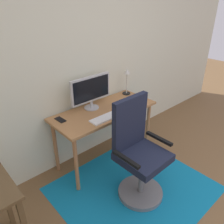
{
  "coord_description": "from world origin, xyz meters",
  "views": [
    {
      "loc": [
        -1.68,
        -0.04,
        1.99
      ],
      "look_at": [
        -0.2,
        1.6,
        0.84
      ],
      "focal_mm": 36.55,
      "sensor_mm": 36.0,
      "label": 1
    }
  ],
  "objects_px": {
    "cell_phone": "(60,120)",
    "desk_lamp": "(127,78)",
    "desk": "(104,116)",
    "monitor": "(91,90)",
    "keyboard": "(107,117)",
    "computer_mouse": "(128,108)",
    "office_chair": "(138,157)",
    "coffee_cup": "(134,102)"
  },
  "relations": [
    {
      "from": "monitor",
      "to": "coffee_cup",
      "type": "bearing_deg",
      "value": -35.22
    },
    {
      "from": "cell_phone",
      "to": "keyboard",
      "type": "bearing_deg",
      "value": -38.81
    },
    {
      "from": "computer_mouse",
      "to": "office_chair",
      "type": "relative_size",
      "value": 0.09
    },
    {
      "from": "desk",
      "to": "office_chair",
      "type": "xyz_separation_m",
      "value": [
        -0.12,
        -0.68,
        -0.16
      ]
    },
    {
      "from": "desk",
      "to": "desk_lamp",
      "type": "height_order",
      "value": "desk_lamp"
    },
    {
      "from": "keyboard",
      "to": "computer_mouse",
      "type": "height_order",
      "value": "computer_mouse"
    },
    {
      "from": "computer_mouse",
      "to": "cell_phone",
      "type": "xyz_separation_m",
      "value": [
        -0.75,
        0.32,
        -0.01
      ]
    },
    {
      "from": "desk",
      "to": "keyboard",
      "type": "height_order",
      "value": "keyboard"
    },
    {
      "from": "cell_phone",
      "to": "office_chair",
      "type": "relative_size",
      "value": 0.13
    },
    {
      "from": "desk",
      "to": "cell_phone",
      "type": "xyz_separation_m",
      "value": [
        -0.53,
        0.13,
        0.09
      ]
    },
    {
      "from": "keyboard",
      "to": "office_chair",
      "type": "height_order",
      "value": "office_chair"
    },
    {
      "from": "desk",
      "to": "coffee_cup",
      "type": "xyz_separation_m",
      "value": [
        0.35,
        -0.17,
        0.14
      ]
    },
    {
      "from": "computer_mouse",
      "to": "desk_lamp",
      "type": "relative_size",
      "value": 0.29
    },
    {
      "from": "desk_lamp",
      "to": "office_chair",
      "type": "xyz_separation_m",
      "value": [
        -0.67,
        -0.84,
        -0.48
      ]
    },
    {
      "from": "desk",
      "to": "desk_lamp",
      "type": "distance_m",
      "value": 0.65
    },
    {
      "from": "cell_phone",
      "to": "monitor",
      "type": "bearing_deg",
      "value": -2.09
    },
    {
      "from": "desk",
      "to": "office_chair",
      "type": "bearing_deg",
      "value": -100.01
    },
    {
      "from": "desk",
      "to": "office_chair",
      "type": "distance_m",
      "value": 0.71
    },
    {
      "from": "keyboard",
      "to": "computer_mouse",
      "type": "distance_m",
      "value": 0.32
    },
    {
      "from": "coffee_cup",
      "to": "cell_phone",
      "type": "relative_size",
      "value": 0.7
    },
    {
      "from": "keyboard",
      "to": "cell_phone",
      "type": "height_order",
      "value": "keyboard"
    },
    {
      "from": "cell_phone",
      "to": "desk_lamp",
      "type": "xyz_separation_m",
      "value": [
        1.08,
        0.03,
        0.22
      ]
    },
    {
      "from": "coffee_cup",
      "to": "cell_phone",
      "type": "height_order",
      "value": "coffee_cup"
    },
    {
      "from": "coffee_cup",
      "to": "office_chair",
      "type": "height_order",
      "value": "office_chair"
    },
    {
      "from": "monitor",
      "to": "cell_phone",
      "type": "relative_size",
      "value": 3.92
    },
    {
      "from": "desk",
      "to": "coffee_cup",
      "type": "distance_m",
      "value": 0.41
    },
    {
      "from": "keyboard",
      "to": "desk_lamp",
      "type": "height_order",
      "value": "desk_lamp"
    },
    {
      "from": "coffee_cup",
      "to": "office_chair",
      "type": "xyz_separation_m",
      "value": [
        -0.47,
        -0.51,
        -0.3
      ]
    },
    {
      "from": "desk",
      "to": "cell_phone",
      "type": "height_order",
      "value": "cell_phone"
    },
    {
      "from": "monitor",
      "to": "desk_lamp",
      "type": "distance_m",
      "value": 0.63
    },
    {
      "from": "desk",
      "to": "cell_phone",
      "type": "distance_m",
      "value": 0.55
    },
    {
      "from": "computer_mouse",
      "to": "desk_lamp",
      "type": "distance_m",
      "value": 0.53
    },
    {
      "from": "desk",
      "to": "cell_phone",
      "type": "relative_size",
      "value": 9.29
    },
    {
      "from": "monitor",
      "to": "office_chair",
      "type": "xyz_separation_m",
      "value": [
        -0.03,
        -0.81,
        -0.49
      ]
    },
    {
      "from": "computer_mouse",
      "to": "office_chair",
      "type": "height_order",
      "value": "office_chair"
    },
    {
      "from": "keyboard",
      "to": "desk_lamp",
      "type": "relative_size",
      "value": 1.21
    },
    {
      "from": "monitor",
      "to": "cell_phone",
      "type": "distance_m",
      "value": 0.5
    },
    {
      "from": "monitor",
      "to": "computer_mouse",
      "type": "height_order",
      "value": "monitor"
    },
    {
      "from": "desk",
      "to": "monitor",
      "type": "xyz_separation_m",
      "value": [
        -0.09,
        0.14,
        0.32
      ]
    },
    {
      "from": "cell_phone",
      "to": "desk_lamp",
      "type": "distance_m",
      "value": 1.1
    },
    {
      "from": "office_chair",
      "to": "computer_mouse",
      "type": "bearing_deg",
      "value": 54.53
    },
    {
      "from": "keyboard",
      "to": "cell_phone",
      "type": "bearing_deg",
      "value": 144.05
    }
  ]
}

